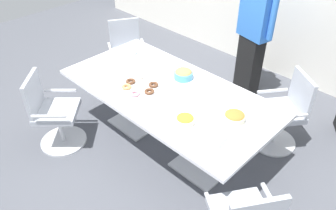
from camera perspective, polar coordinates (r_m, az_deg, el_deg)
name	(u,v)px	position (r m, az deg, el deg)	size (l,w,h in m)	color
ground_plane	(168,142)	(4.12, 0.00, -6.23)	(10.00, 10.00, 0.01)	#4C4F56
conference_table	(168,100)	(3.72, 0.00, 0.93)	(2.40, 1.20, 0.75)	silver
office_chair_0	(127,56)	(5.09, -6.84, 8.26)	(0.74, 0.74, 0.91)	silver
office_chair_1	(53,115)	(4.07, -18.80, -1.62)	(0.76, 0.76, 0.91)	silver
office_chair_3	(283,115)	(4.08, 18.77, -1.58)	(0.76, 0.76, 0.91)	silver
person_standing_0	(254,31)	(4.67, 14.32, 12.02)	(0.61, 0.32, 1.80)	black
snack_bowl_pretzels	(235,116)	(3.27, 11.16, -1.90)	(0.21, 0.21, 0.09)	beige
snack_bowl_chips_orange	(185,119)	(3.18, 2.90, -2.45)	(0.18, 0.18, 0.08)	beige
snack_bowl_cookies	(183,74)	(3.83, 2.62, 5.27)	(0.22, 0.22, 0.12)	#4C9EC6
donut_platter	(140,87)	(3.69, -4.76, 3.08)	(0.40, 0.39, 0.04)	white
plate_stack	(129,53)	(4.37, -6.58, 8.75)	(0.19, 0.19, 0.05)	white
napkin_pile	(216,138)	(3.01, 8.10, -5.54)	(0.17, 0.17, 0.08)	white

